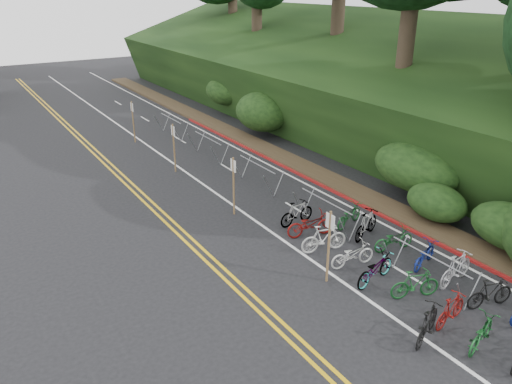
{
  "coord_description": "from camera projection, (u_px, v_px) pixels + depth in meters",
  "views": [
    {
      "loc": [
        -8.7,
        -5.43,
        8.96
      ],
      "look_at": [
        0.99,
        9.9,
        1.3
      ],
      "focal_mm": 35.0,
      "sensor_mm": 36.0,
      "label": 1
    }
  ],
  "objects": [
    {
      "name": "road_markings",
      "position": [
        246.0,
        222.0,
        20.17
      ],
      "size": [
        7.47,
        80.0,
        0.01
      ],
      "color": "gold",
      "rests_on": "ground"
    },
    {
      "name": "red_curb",
      "position": [
        315.0,
        181.0,
        24.13
      ],
      "size": [
        0.25,
        28.0,
        0.1
      ],
      "primitive_type": "cube",
      "color": "maroon",
      "rests_on": "ground"
    },
    {
      "name": "embankment",
      "position": [
        337.0,
        89.0,
        32.21
      ],
      "size": [
        14.3,
        48.14,
        9.11
      ],
      "color": "black",
      "rests_on": "ground"
    },
    {
      "name": "bike_racks_rest",
      "position": [
        257.0,
        170.0,
        23.27
      ],
      "size": [
        1.14,
        23.0,
        1.17
      ],
      "color": "gray",
      "rests_on": "ground"
    },
    {
      "name": "signposts_rest",
      "position": [
        201.0,
        162.0,
        22.64
      ],
      "size": [
        0.08,
        18.4,
        2.5
      ],
      "color": "brown",
      "rests_on": "ground"
    },
    {
      "name": "bike_front",
      "position": [
        428.0,
        323.0,
        13.37
      ],
      "size": [
        1.09,
        1.76,
        1.03
      ],
      "primitive_type": "imported",
      "rotation": [
        0.0,
        0.0,
        1.96
      ],
      "color": "black",
      "rests_on": "ground"
    },
    {
      "name": "bike_valet",
      "position": [
        435.0,
        280.0,
        15.35
      ],
      "size": [
        3.37,
        13.53,
        1.09
      ],
      "color": "maroon",
      "rests_on": "ground"
    }
  ]
}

